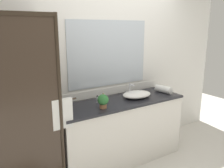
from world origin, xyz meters
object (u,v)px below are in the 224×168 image
amenity_bottle_body_wash (103,97)px  rolled_towel_near_edge (164,89)px  amenity_bottle_shampoo (71,113)px  sink_basin (137,94)px  faucet (130,91)px  amenity_bottle_conditioner (97,99)px  potted_plant (103,101)px

amenity_bottle_body_wash → rolled_towel_near_edge: size_ratio=0.36×
amenity_bottle_shampoo → amenity_bottle_body_wash: 0.68m
sink_basin → amenity_bottle_body_wash: amenity_bottle_body_wash is taller
faucet → amenity_bottle_body_wash: (-0.45, -0.01, -0.01)m
faucet → amenity_bottle_conditioner: (-0.57, -0.06, -0.01)m
amenity_bottle_shampoo → amenity_bottle_conditioner: size_ratio=0.84×
potted_plant → rolled_towel_near_edge: potted_plant is taller
sink_basin → amenity_bottle_conditioner: amenity_bottle_conditioner is taller
amenity_bottle_conditioner → sink_basin: bearing=-11.0°
faucet → amenity_bottle_conditioner: size_ratio=1.88×
amenity_bottle_body_wash → rolled_towel_near_edge: 0.97m
faucet → amenity_bottle_shampoo: 1.10m
potted_plant → amenity_bottle_body_wash: (0.17, 0.29, -0.05)m
potted_plant → rolled_towel_near_edge: bearing=5.0°
amenity_bottle_shampoo → rolled_towel_near_edge: bearing=4.7°
potted_plant → rolled_towel_near_edge: 1.13m
faucet → potted_plant: (-0.63, -0.29, 0.04)m
sink_basin → faucet: 0.17m
faucet → amenity_bottle_body_wash: faucet is taller
potted_plant → amenity_bottle_shampoo: (-0.43, -0.03, -0.06)m
faucet → potted_plant: 0.69m
faucet → amenity_bottle_conditioner: faucet is taller
potted_plant → amenity_bottle_conditioner: bearing=77.6°
sink_basin → amenity_bottle_conditioner: size_ratio=4.74×
amenity_bottle_conditioner → rolled_towel_near_edge: size_ratio=0.35×
potted_plant → sink_basin: bearing=11.0°
sink_basin → faucet: faucet is taller
sink_basin → potted_plant: potted_plant is taller
sink_basin → amenity_bottle_shampoo: 1.07m
amenity_bottle_shampoo → amenity_bottle_conditioner: 0.55m
amenity_bottle_shampoo → rolled_towel_near_edge: (1.55, 0.13, 0.02)m
amenity_bottle_body_wash → sink_basin: bearing=-19.8°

